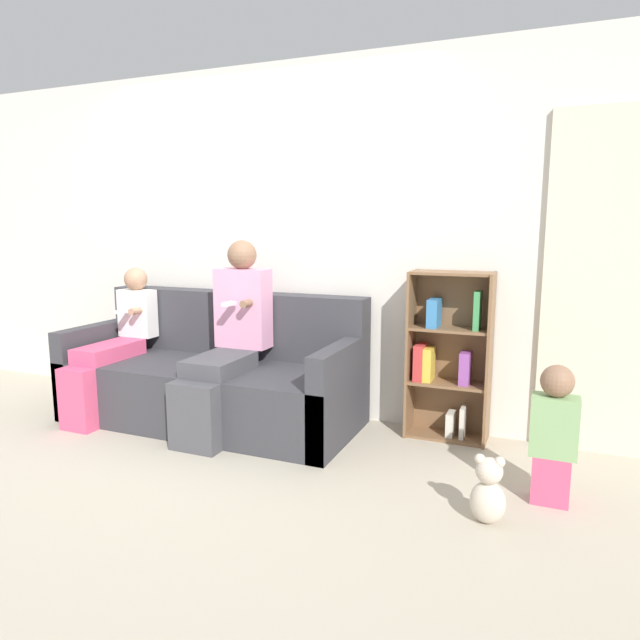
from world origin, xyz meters
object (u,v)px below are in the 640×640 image
toddler_standing (554,433)px  bookshelf (448,356)px  adult_seated (228,336)px  child_seated (113,343)px  teddy_bear (488,492)px  couch (215,378)px

toddler_standing → bookshelf: size_ratio=0.65×
adult_seated → bookshelf: size_ratio=1.17×
adult_seated → child_seated: (-0.96, -0.05, -0.12)m
adult_seated → teddy_bear: size_ratio=3.83×
couch → bookshelf: (1.61, 0.32, 0.24)m
adult_seated → teddy_bear: adult_seated is taller
toddler_standing → child_seated: bearing=175.5°
couch → adult_seated: bearing=-31.5°
toddler_standing → adult_seated: bearing=172.0°
toddler_standing → bookshelf: bearing=132.2°
adult_seated → child_seated: bearing=-176.8°
adult_seated → bookshelf: bearing=17.4°
child_seated → adult_seated: bearing=3.2°
couch → bookshelf: bookshelf is taller
couch → child_seated: (-0.76, -0.18, 0.24)m
bookshelf → teddy_bear: bookshelf is taller
bookshelf → teddy_bear: bearing=-69.8°
adult_seated → child_seated: adult_seated is taller
bookshelf → couch: bearing=-168.8°
child_seated → toddler_standing: (3.03, -0.24, -0.18)m
couch → teddy_bear: bearing=-20.6°
toddler_standing → bookshelf: bookshelf is taller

